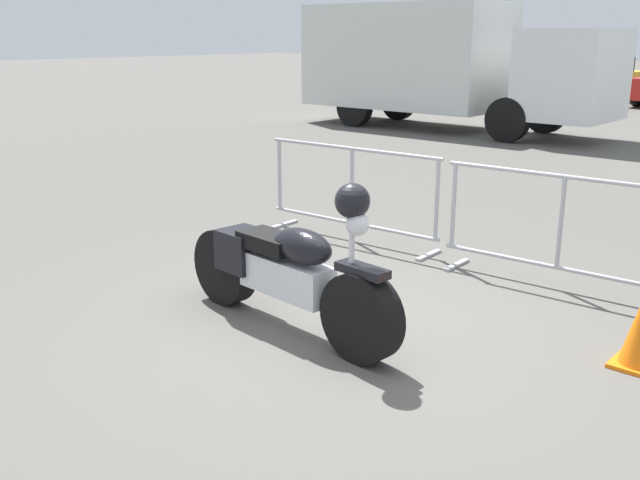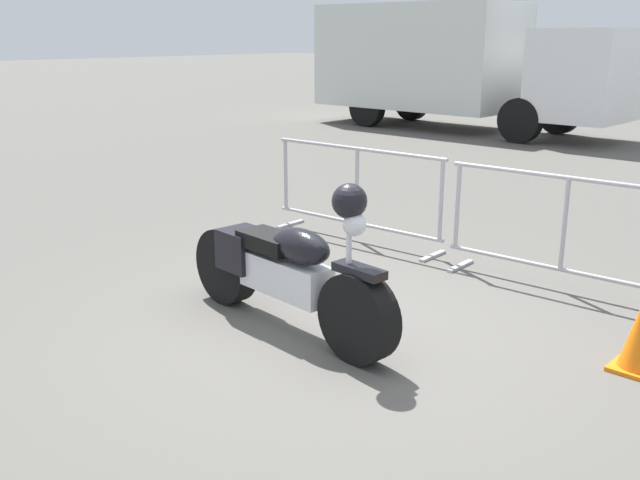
# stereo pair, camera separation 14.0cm
# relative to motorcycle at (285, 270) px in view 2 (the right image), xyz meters

# --- Properties ---
(ground_plane) EXTENTS (120.00, 120.00, 0.00)m
(ground_plane) POSITION_rel_motorcycle_xyz_m (0.41, 0.21, -0.49)
(ground_plane) COLOR #54514C
(motorcycle) EXTENTS (2.28, 0.41, 1.29)m
(motorcycle) POSITION_rel_motorcycle_xyz_m (0.00, 0.00, 0.00)
(motorcycle) COLOR black
(motorcycle) RESTS_ON ground
(crowd_barrier_near) EXTENTS (2.27, 0.53, 1.07)m
(crowd_barrier_near) POSITION_rel_motorcycle_xyz_m (-1.21, 2.32, 0.06)
(crowd_barrier_near) COLOR #9EA0A5
(crowd_barrier_near) RESTS_ON ground
(crowd_barrier_far) EXTENTS (2.27, 0.53, 1.07)m
(crowd_barrier_far) POSITION_rel_motorcycle_xyz_m (1.21, 2.32, 0.06)
(crowd_barrier_far) COLOR #9EA0A5
(crowd_barrier_far) RESTS_ON ground
(box_truck) EXTENTS (7.70, 2.31, 2.98)m
(box_truck) POSITION_rel_motorcycle_xyz_m (-5.96, 11.46, 1.14)
(box_truck) COLOR silver
(box_truck) RESTS_ON ground
(parked_car_tan) EXTENTS (2.29, 4.20, 1.35)m
(parked_car_tan) POSITION_rel_motorcycle_xyz_m (-11.80, 21.73, 0.19)
(parked_car_tan) COLOR tan
(parked_car_tan) RESTS_ON ground
(parked_car_green) EXTENTS (2.55, 4.69, 1.51)m
(parked_car_green) POSITION_rel_motorcycle_xyz_m (-8.89, 22.08, 0.27)
(parked_car_green) COLOR #236B38
(parked_car_green) RESTS_ON ground
(parked_car_yellow) EXTENTS (2.49, 4.58, 1.47)m
(parked_car_yellow) POSITION_rel_motorcycle_xyz_m (-5.98, 22.09, 0.26)
(parked_car_yellow) COLOR yellow
(parked_car_yellow) RESTS_ON ground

